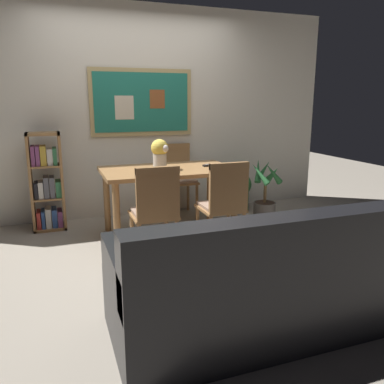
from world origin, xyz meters
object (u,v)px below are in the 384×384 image
(dining_chair_far_right, at_px, (178,173))
(leather_couch, at_px, (256,286))
(potted_ivy, at_px, (239,190))
(bookshelf, at_px, (47,185))
(flower_vase, at_px, (160,152))
(dining_chair_near_right, at_px, (224,200))
(potted_palm, at_px, (265,195))
(dining_chair_near_left, at_px, (155,207))
(dining_table, at_px, (169,178))
(tv_remote, at_px, (209,165))

(dining_chair_far_right, height_order, leather_couch, dining_chair_far_right)
(dining_chair_far_right, xyz_separation_m, leather_couch, (-0.36, -2.74, -0.23))
(potted_ivy, bearing_deg, bookshelf, 179.40)
(leather_couch, distance_m, flower_vase, 2.06)
(dining_chair_near_right, xyz_separation_m, potted_palm, (1.02, 0.98, -0.26))
(dining_chair_near_left, xyz_separation_m, flower_vase, (0.24, 0.72, 0.38))
(potted_palm, height_order, flower_vase, flower_vase)
(dining_table, distance_m, tv_remote, 0.49)
(leather_couch, xyz_separation_m, tv_remote, (0.49, 1.98, 0.44))
(dining_chair_near_right, relative_size, leather_couch, 0.51)
(dining_chair_near_left, bearing_deg, flower_vase, 71.30)
(dining_chair_far_right, height_order, flower_vase, flower_vase)
(potted_ivy, xyz_separation_m, flower_vase, (-1.27, -0.64, 0.64))
(dining_chair_near_right, height_order, potted_ivy, dining_chair_near_right)
(dining_chair_near_left, distance_m, potted_palm, 1.97)
(dining_chair_far_right, distance_m, leather_couch, 2.77)
(dining_chair_near_right, bearing_deg, dining_chair_far_right, 89.31)
(leather_couch, height_order, bookshelf, bookshelf)
(dining_table, distance_m, dining_chair_near_right, 0.81)
(bookshelf, relative_size, flower_vase, 3.48)
(leather_couch, bearing_deg, dining_table, 89.62)
(potted_ivy, distance_m, tv_remote, 1.05)
(potted_ivy, distance_m, flower_vase, 1.56)
(dining_chair_far_right, height_order, bookshelf, bookshelf)
(dining_table, height_order, tv_remote, tv_remote)
(leather_couch, distance_m, tv_remote, 2.08)
(bookshelf, relative_size, potted_ivy, 2.16)
(dining_chair_near_right, bearing_deg, bookshelf, 138.80)
(tv_remote, bearing_deg, bookshelf, 159.16)
(dining_table, distance_m, leather_couch, 2.01)
(dining_table, distance_m, dining_chair_far_right, 0.84)
(dining_table, bearing_deg, tv_remote, -0.75)
(dining_chair_far_right, relative_size, potted_ivy, 1.77)
(dining_chair_near_right, xyz_separation_m, leather_couch, (-0.34, -1.25, -0.23))
(tv_remote, bearing_deg, dining_table, 179.25)
(dining_chair_far_right, xyz_separation_m, potted_ivy, (0.83, -0.13, -0.26))
(leather_couch, height_order, tv_remote, leather_couch)
(dining_chair_near_right, relative_size, flower_vase, 2.85)
(dining_chair_near_left, relative_size, tv_remote, 5.66)
(dining_table, bearing_deg, flower_vase, -170.96)
(dining_table, height_order, potted_palm, dining_table)
(tv_remote, bearing_deg, dining_chair_near_left, -138.12)
(dining_chair_far_right, bearing_deg, tv_remote, -80.47)
(dining_chair_near_left, height_order, potted_ivy, dining_chair_near_left)
(leather_couch, distance_m, bookshelf, 2.92)
(potted_ivy, xyz_separation_m, potted_palm, (0.17, -0.37, -0.00))
(tv_remote, bearing_deg, dining_chair_near_right, -101.35)
(dining_chair_near_left, xyz_separation_m, potted_palm, (1.69, 0.99, -0.26))
(potted_palm, bearing_deg, dining_chair_far_right, 153.50)
(flower_vase, bearing_deg, potted_palm, 10.58)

